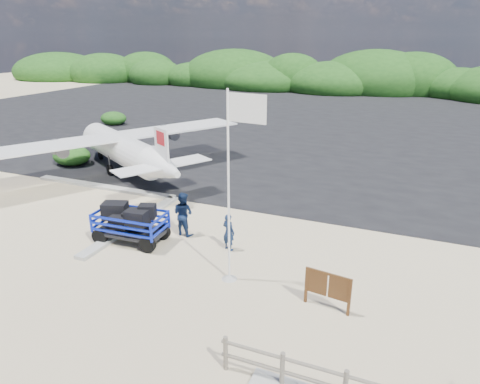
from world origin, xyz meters
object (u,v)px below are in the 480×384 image
at_px(signboard, 326,308).
at_px(crew_b, 183,214).
at_px(crew_a, 229,232).
at_px(aircraft_large, 448,150).
at_px(flagpole, 229,279).
at_px(aircraft_small, 294,109).
at_px(baggage_cart, 132,241).

distance_m(signboard, crew_b, 7.47).
xyz_separation_m(signboard, crew_a, (-4.43, 2.43, 0.77)).
bearing_deg(aircraft_large, flagpole, 101.44).
xyz_separation_m(flagpole, signboard, (3.52, -0.43, 0.00)).
bearing_deg(aircraft_small, aircraft_large, 97.97).
bearing_deg(signboard, aircraft_small, 115.29).
relative_size(signboard, crew_b, 0.83).
height_order(flagpole, aircraft_large, flagpole).
height_order(baggage_cart, flagpole, flagpole).
bearing_deg(signboard, flagpole, -178.74).
height_order(baggage_cart, aircraft_small, aircraft_small).
bearing_deg(crew_b, aircraft_small, -73.64).
xyz_separation_m(aircraft_large, aircraft_small, (-15.62, 13.63, 0.00)).
height_order(crew_a, aircraft_small, crew_a).
distance_m(crew_b, aircraft_large, 22.94).
distance_m(crew_b, aircraft_small, 33.98).
bearing_deg(flagpole, crew_b, 141.93).
bearing_deg(crew_a, crew_b, 3.96).
distance_m(flagpole, aircraft_large, 23.92).
distance_m(baggage_cart, crew_b, 2.39).
height_order(baggage_cart, crew_a, crew_a).
height_order(signboard, crew_b, crew_b).
distance_m(signboard, aircraft_small, 38.34).
bearing_deg(baggage_cart, aircraft_large, 56.12).
bearing_deg(crew_b, flagpole, 150.68).
distance_m(flagpole, crew_b, 4.25).
bearing_deg(aircraft_small, flagpole, 61.15).
bearing_deg(flagpole, crew_a, 114.47).
relative_size(baggage_cart, aircraft_small, 0.45).
distance_m(flagpole, crew_a, 2.33).
relative_size(crew_a, aircraft_large, 0.10).
relative_size(baggage_cart, signboard, 1.96).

